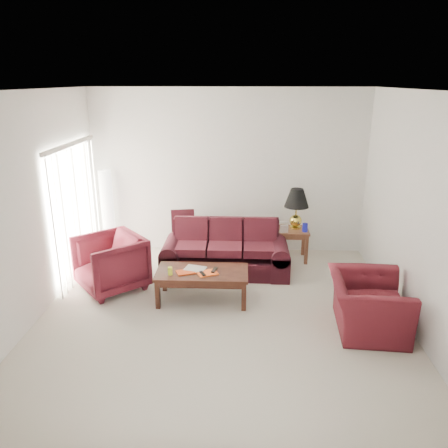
# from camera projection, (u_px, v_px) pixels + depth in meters

# --- Properties ---
(floor) EXTENTS (5.00, 5.00, 0.00)m
(floor) POSITION_uv_depth(u_px,v_px,m) (221.00, 314.00, 6.09)
(floor) COLOR beige
(floor) RESTS_ON ground
(blinds) EXTENTS (0.10, 2.00, 2.16)m
(blinds) POSITION_uv_depth(u_px,v_px,m) (77.00, 211.00, 7.08)
(blinds) COLOR silver
(blinds) RESTS_ON ground
(sofa) EXTENTS (2.18, 1.11, 0.86)m
(sofa) POSITION_uv_depth(u_px,v_px,m) (225.00, 249.00, 7.28)
(sofa) COLOR black
(sofa) RESTS_ON ground
(throw_pillow) EXTENTS (0.44, 0.27, 0.43)m
(throw_pillow) POSITION_uv_depth(u_px,v_px,m) (183.00, 221.00, 7.88)
(throw_pillow) COLOR black
(throw_pillow) RESTS_ON sofa
(end_table) EXTENTS (0.54, 0.54, 0.57)m
(end_table) POSITION_uv_depth(u_px,v_px,m) (293.00, 244.00, 7.88)
(end_table) COLOR #50231B
(end_table) RESTS_ON ground
(table_lamp) EXTENTS (0.49, 0.49, 0.73)m
(table_lamp) POSITION_uv_depth(u_px,v_px,m) (296.00, 209.00, 7.74)
(table_lamp) COLOR gold
(table_lamp) RESTS_ON end_table
(clock) EXTENTS (0.14, 0.08, 0.13)m
(clock) POSITION_uv_depth(u_px,v_px,m) (284.00, 229.00, 7.61)
(clock) COLOR silver
(clock) RESTS_ON end_table
(blue_canister) EXTENTS (0.11, 0.11, 0.15)m
(blue_canister) POSITION_uv_depth(u_px,v_px,m) (305.00, 228.00, 7.65)
(blue_canister) COLOR #1D20BD
(blue_canister) RESTS_ON end_table
(picture_frame) EXTENTS (0.18, 0.20, 0.05)m
(picture_frame) POSITION_uv_depth(u_px,v_px,m) (283.00, 222.00, 7.94)
(picture_frame) COLOR silver
(picture_frame) RESTS_ON end_table
(floor_lamp) EXTENTS (0.33, 0.33, 1.59)m
(floor_lamp) POSITION_uv_depth(u_px,v_px,m) (108.00, 212.00, 8.02)
(floor_lamp) COLOR silver
(floor_lamp) RESTS_ON ground
(armchair_left) EXTENTS (1.31, 1.31, 0.86)m
(armchair_left) POSITION_uv_depth(u_px,v_px,m) (110.00, 263.00, 6.72)
(armchair_left) COLOR #49101A
(armchair_left) RESTS_ON ground
(armchair_right) EXTENTS (1.02, 1.15, 0.70)m
(armchair_right) POSITION_uv_depth(u_px,v_px,m) (367.00, 305.00, 5.64)
(armchair_right) COLOR #450F17
(armchair_right) RESTS_ON ground
(coffee_table) EXTENTS (1.47, 1.01, 0.47)m
(coffee_table) POSITION_uv_depth(u_px,v_px,m) (202.00, 285.00, 6.42)
(coffee_table) COLOR black
(coffee_table) RESTS_ON ground
(magazine_red) EXTENTS (0.31, 0.28, 0.01)m
(magazine_red) POSITION_uv_depth(u_px,v_px,m) (186.00, 272.00, 6.30)
(magazine_red) COLOR #B33811
(magazine_red) RESTS_ON coffee_table
(magazine_white) EXTENTS (0.34, 0.29, 0.02)m
(magazine_white) POSITION_uv_depth(u_px,v_px,m) (195.00, 269.00, 6.40)
(magazine_white) COLOR beige
(magazine_white) RESTS_ON coffee_table
(magazine_orange) EXTENTS (0.34, 0.31, 0.02)m
(magazine_orange) POSITION_uv_depth(u_px,v_px,m) (207.00, 273.00, 6.26)
(magazine_orange) COLOR #E0531A
(magazine_orange) RESTS_ON coffee_table
(remote_a) EXTENTS (0.11, 0.15, 0.02)m
(remote_a) POSITION_uv_depth(u_px,v_px,m) (203.00, 273.00, 6.20)
(remote_a) COLOR black
(remote_a) RESTS_ON coffee_table
(remote_b) EXTENTS (0.09, 0.18, 0.02)m
(remote_b) POSITION_uv_depth(u_px,v_px,m) (214.00, 270.00, 6.32)
(remote_b) COLOR black
(remote_b) RESTS_ON coffee_table
(yellow_glass) EXTENTS (0.08, 0.08, 0.11)m
(yellow_glass) POSITION_uv_depth(u_px,v_px,m) (170.00, 271.00, 6.21)
(yellow_glass) COLOR #E0F035
(yellow_glass) RESTS_ON coffee_table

